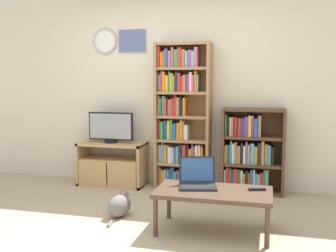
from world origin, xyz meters
TOP-DOWN VIEW (x-y plane):
  - ground_plane at (0.00, 0.00)m, footprint 18.00×18.00m
  - wall_back at (-0.01, 1.88)m, footprint 5.78×0.09m
  - tv_stand at (-0.76, 1.60)m, footprint 0.91×0.43m
  - television at (-0.77, 1.60)m, footprint 0.63×0.18m
  - bookshelf_tall at (0.17, 1.70)m, footprint 0.72×0.29m
  - bookshelf_short at (1.08, 1.70)m, footprint 0.78×0.29m
  - coffee_table at (0.82, 0.26)m, footprint 1.08×0.58m
  - laptop at (0.65, 0.36)m, footprint 0.42×0.38m
  - remote_near_laptop at (1.22, 0.36)m, footprint 0.17×0.09m
  - cat at (-0.20, 0.44)m, footprint 0.28×0.51m

SIDE VIEW (x-z plane):
  - ground_plane at x=0.00m, z-range 0.00..0.00m
  - cat at x=-0.20m, z-range -0.02..0.26m
  - tv_stand at x=-0.76m, z-range 0.00..0.59m
  - coffee_table at x=0.82m, z-range 0.16..0.57m
  - remote_near_laptop at x=1.22m, z-range 0.40..0.42m
  - laptop at x=0.65m, z-range 0.33..0.61m
  - bookshelf_short at x=1.08m, z-range -0.03..1.05m
  - television at x=-0.77m, z-range 0.59..1.00m
  - bookshelf_tall at x=0.17m, z-range 0.00..1.91m
  - wall_back at x=-0.01m, z-range 0.01..2.61m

